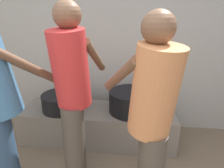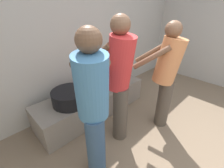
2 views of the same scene
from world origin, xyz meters
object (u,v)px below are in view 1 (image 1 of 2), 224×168
cooking_pot_secondary (63,101)px  cook_in_red_shirt (72,89)px  cooking_pot_main (132,101)px  cook_in_orange_shirt (152,114)px

cooking_pot_secondary → cook_in_red_shirt: size_ratio=0.31×
cooking_pot_main → cook_in_orange_shirt: cook_in_orange_shirt is taller
cooking_pot_main → cook_in_orange_shirt: (0.14, -0.96, 0.33)m
cook_in_orange_shirt → cook_in_red_shirt: (-0.66, 0.28, 0.06)m
cooking_pot_main → cook_in_red_shirt: cook_in_red_shirt is taller
cook_in_orange_shirt → cook_in_red_shirt: 0.72m
cooking_pot_main → cook_in_orange_shirt: bearing=-81.6°
cooking_pot_main → cook_in_red_shirt: 0.93m
cooking_pot_secondary → cook_in_red_shirt: bearing=-60.3°
cook_in_red_shirt → cooking_pot_main: bearing=52.7°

